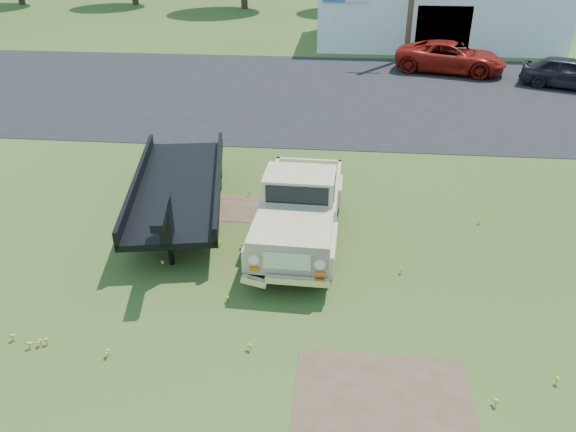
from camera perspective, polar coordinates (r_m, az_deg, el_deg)
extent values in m
plane|color=#2D4516|center=(12.35, 1.91, -7.16)|extent=(140.00, 140.00, 0.00)
cube|color=black|center=(26.04, 4.24, 12.38)|extent=(90.00, 14.00, 0.02)
cube|color=#4F3A2A|center=(10.09, 9.60, -17.49)|extent=(3.00, 2.00, 0.01)
cube|color=#4F3A2A|center=(15.53, -4.58, 0.80)|extent=(2.20, 1.60, 0.01)
cube|color=white|center=(37.77, 14.71, 19.73)|extent=(14.00, 8.00, 4.00)
cube|color=black|center=(33.97, 15.51, 18.05)|extent=(3.00, 0.10, 2.20)
imported|color=maroon|center=(30.48, 16.19, 15.21)|extent=(5.86, 3.82, 1.50)
imported|color=black|center=(29.49, 26.61, 12.86)|extent=(4.43, 3.11, 1.40)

